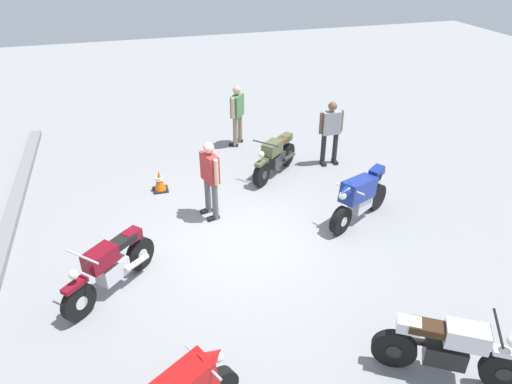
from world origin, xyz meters
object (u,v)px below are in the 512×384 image
(motorcycle_blue_sportbike, at_px, (360,196))
(person_in_red_shirt, at_px, (210,175))
(person_in_green_shirt, at_px, (237,111))
(traffic_cone, at_px, (160,181))
(motorcycle_olive_vintage, at_px, (275,157))
(person_in_gray_shirt, at_px, (331,129))
(motorcycle_maroon_cruiser, at_px, (110,267))
(motorcycle_silver_cruiser, at_px, (449,349))

(motorcycle_blue_sportbike, distance_m, person_in_red_shirt, 3.20)
(person_in_green_shirt, bearing_deg, motorcycle_blue_sportbike, 146.06)
(person_in_green_shirt, bearing_deg, person_in_red_shirt, 105.35)
(person_in_red_shirt, distance_m, traffic_cone, 1.90)
(traffic_cone, bearing_deg, motorcycle_olive_vintage, -89.75)
(person_in_gray_shirt, bearing_deg, motorcycle_maroon_cruiser, -57.24)
(traffic_cone, bearing_deg, person_in_green_shirt, -49.60)
(motorcycle_maroon_cruiser, relative_size, motorcycle_blue_sportbike, 0.89)
(motorcycle_blue_sportbike, distance_m, traffic_cone, 4.71)
(motorcycle_olive_vintage, height_order, person_in_green_shirt, person_in_green_shirt)
(motorcycle_maroon_cruiser, relative_size, person_in_gray_shirt, 0.92)
(person_in_red_shirt, bearing_deg, person_in_gray_shirt, -170.64)
(motorcycle_olive_vintage, xyz_separation_m, person_in_gray_shirt, (0.21, -1.58, 0.50))
(person_in_green_shirt, distance_m, person_in_gray_shirt, 2.77)
(person_in_green_shirt, height_order, person_in_red_shirt, person_in_red_shirt)
(motorcycle_silver_cruiser, bearing_deg, motorcycle_blue_sportbike, 112.09)
(motorcycle_olive_vintage, relative_size, person_in_green_shirt, 0.88)
(motorcycle_blue_sportbike, distance_m, person_in_gray_shirt, 2.82)
(motorcycle_silver_cruiser, height_order, traffic_cone, motorcycle_silver_cruiser)
(motorcycle_olive_vintage, distance_m, person_in_gray_shirt, 1.67)
(motorcycle_maroon_cruiser, xyz_separation_m, person_in_green_shirt, (5.47, -3.65, 0.48))
(motorcycle_blue_sportbike, relative_size, person_in_green_shirt, 1.02)
(motorcycle_olive_vintage, xyz_separation_m, person_in_green_shirt, (2.10, 0.45, 0.52))
(motorcycle_olive_vintage, xyz_separation_m, person_in_red_shirt, (-1.46, 1.95, 0.52))
(motorcycle_blue_sportbike, bearing_deg, person_in_green_shirt, -102.75)
(person_in_gray_shirt, height_order, traffic_cone, person_in_gray_shirt)
(person_in_red_shirt, xyz_separation_m, traffic_cone, (1.45, 0.97, -0.75))
(person_in_red_shirt, bearing_deg, motorcycle_olive_vintage, -159.14)
(motorcycle_olive_vintage, bearing_deg, motorcycle_blue_sportbike, 69.29)
(motorcycle_silver_cruiser, height_order, motorcycle_blue_sportbike, motorcycle_blue_sportbike)
(motorcycle_maroon_cruiser, height_order, motorcycle_blue_sportbike, motorcycle_blue_sportbike)
(person_in_green_shirt, distance_m, person_in_red_shirt, 3.86)
(motorcycle_silver_cruiser, bearing_deg, traffic_cone, 148.53)
(motorcycle_maroon_cruiser, distance_m, motorcycle_blue_sportbike, 5.20)
(motorcycle_silver_cruiser, distance_m, motorcycle_blue_sportbike, 4.06)
(motorcycle_maroon_cruiser, relative_size, person_in_red_shirt, 0.91)
(motorcycle_silver_cruiser, distance_m, person_in_red_shirt, 5.59)
(motorcycle_olive_vintage, bearing_deg, person_in_gray_shirt, 144.55)
(motorcycle_blue_sportbike, relative_size, traffic_cone, 3.35)
(motorcycle_blue_sportbike, bearing_deg, motorcycle_olive_vintage, -98.23)
(motorcycle_silver_cruiser, relative_size, person_in_green_shirt, 1.05)
(motorcycle_silver_cruiser, height_order, motorcycle_olive_vintage, motorcycle_silver_cruiser)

